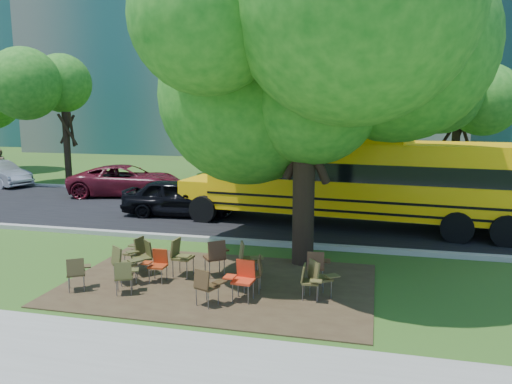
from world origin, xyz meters
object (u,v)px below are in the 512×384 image
(chair_7, at_px, (319,275))
(black_car, at_px, (178,198))
(chair_10, at_px, (180,254))
(pedestrian_b, at_px, (0,164))
(chair_13, at_px, (317,264))
(chair_12, at_px, (308,279))
(chair_1, at_px, (123,261))
(bg_car_red, at_px, (127,181))
(school_bus, at_px, (364,178))
(chair_3, at_px, (158,262))
(chair_11, at_px, (216,254))
(main_tree, at_px, (306,63))
(chair_8, at_px, (136,250))
(chair_6, at_px, (255,270))
(chair_0, at_px, (77,271))
(chair_9, at_px, (143,254))
(chair_14, at_px, (247,257))
(chair_4, at_px, (206,284))
(chair_2, at_px, (125,274))
(chair_5, at_px, (243,276))

(chair_7, height_order, black_car, black_car)
(chair_10, relative_size, pedestrian_b, 0.55)
(chair_13, bearing_deg, chair_12, -99.63)
(chair_1, xyz_separation_m, bg_car_red, (-5.56, 10.69, 0.15))
(chair_13, bearing_deg, school_bus, 76.49)
(chair_3, xyz_separation_m, chair_11, (1.22, 0.64, 0.10))
(main_tree, relative_size, chair_8, 10.12)
(chair_1, bearing_deg, black_car, 139.12)
(chair_6, relative_size, chair_10, 0.89)
(school_bus, bearing_deg, chair_0, -122.32)
(chair_12, bearing_deg, chair_0, -84.12)
(bg_car_red, bearing_deg, chair_9, -163.09)
(chair_7, xyz_separation_m, chair_14, (-1.80, 0.84, 0.03))
(chair_9, bearing_deg, pedestrian_b, 3.76)
(chair_9, bearing_deg, chair_4, -170.80)
(main_tree, height_order, chair_4, main_tree)
(chair_3, distance_m, bg_car_red, 12.08)
(chair_9, relative_size, chair_12, 1.12)
(chair_1, relative_size, chair_13, 1.10)
(chair_12, xyz_separation_m, chair_14, (-1.58, 0.96, 0.08))
(chair_2, distance_m, pedestrian_b, 21.40)
(chair_7, distance_m, black_car, 9.25)
(main_tree, bearing_deg, chair_6, -107.73)
(main_tree, xyz_separation_m, chair_4, (-1.48, -3.32, -4.61))
(chair_8, bearing_deg, chair_5, -105.58)
(main_tree, relative_size, school_bus, 0.72)
(chair_5, relative_size, chair_13, 1.05)
(school_bus, bearing_deg, chair_4, -104.78)
(chair_6, distance_m, chair_13, 1.47)
(black_car, bearing_deg, chair_8, -171.20)
(chair_10, relative_size, chair_14, 1.04)
(black_car, bearing_deg, chair_0, -178.04)
(chair_0, distance_m, chair_14, 3.83)
(chair_1, height_order, chair_12, chair_1)
(chair_0, distance_m, chair_4, 3.07)
(chair_4, bearing_deg, chair_6, 75.75)
(school_bus, height_order, chair_9, school_bus)
(chair_5, distance_m, pedestrian_b, 23.15)
(main_tree, distance_m, chair_0, 7.22)
(chair_8, bearing_deg, chair_6, -96.21)
(chair_5, bearing_deg, chair_6, -99.33)
(chair_3, bearing_deg, chair_1, 26.17)
(chair_0, relative_size, bg_car_red, 0.15)
(chair_3, xyz_separation_m, chair_14, (1.98, 0.69, 0.07))
(school_bus, bearing_deg, chair_6, -101.98)
(chair_2, distance_m, chair_10, 1.58)
(chair_5, relative_size, bg_car_red, 0.17)
(chair_11, distance_m, chair_12, 2.51)
(school_bus, relative_size, chair_1, 13.18)
(chair_3, xyz_separation_m, chair_9, (-0.55, 0.38, 0.05))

